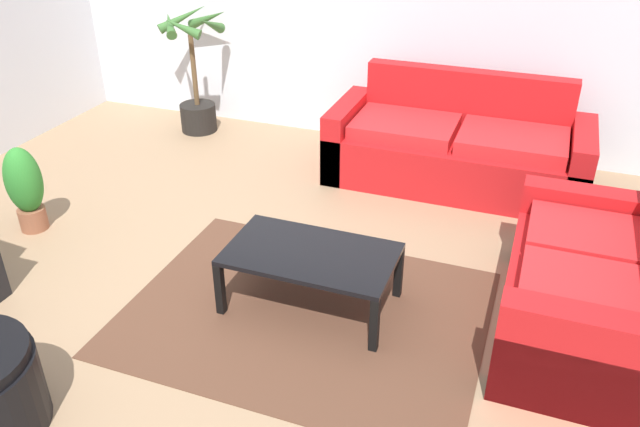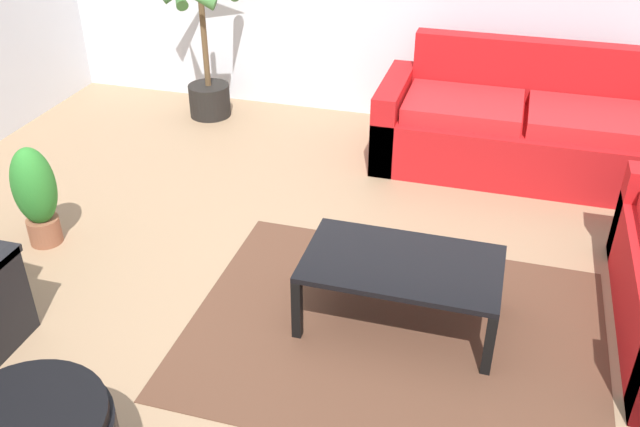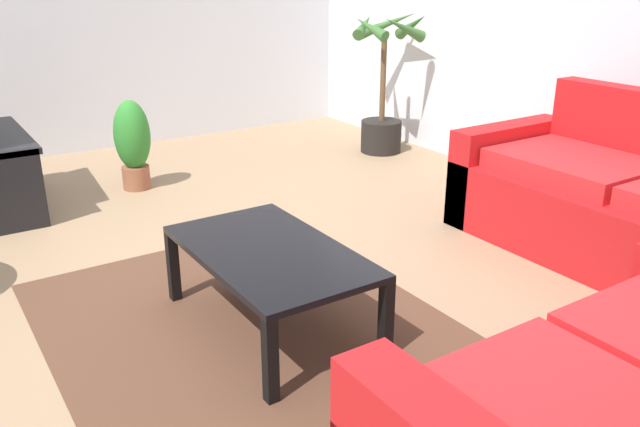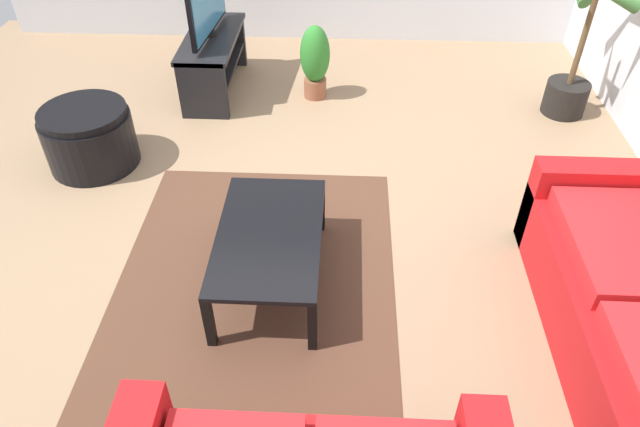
% 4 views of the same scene
% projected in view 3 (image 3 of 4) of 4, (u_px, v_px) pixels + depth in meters
% --- Properties ---
extents(ground_plane, '(6.60, 6.60, 0.00)m').
position_uv_depth(ground_plane, '(176.00, 284.00, 3.45)').
color(ground_plane, '#937556').
extents(wall_back, '(6.00, 0.06, 2.70)m').
position_uv_depth(wall_back, '(572.00, 1.00, 4.50)').
color(wall_back, silver).
rests_on(wall_back, ground).
extents(coffee_table, '(1.04, 0.61, 0.39)m').
position_uv_depth(coffee_table, '(270.00, 258.00, 2.93)').
color(coffee_table, black).
rests_on(coffee_table, ground).
extents(area_rug, '(2.20, 1.70, 0.01)m').
position_uv_depth(area_rug, '(253.00, 331.00, 3.00)').
color(area_rug, '#513323').
rests_on(area_rug, ground).
extents(potted_palm, '(0.72, 0.69, 1.24)m').
position_uv_depth(potted_palm, '(384.00, 96.00, 5.75)').
color(potted_palm, black).
rests_on(potted_palm, ground).
extents(potted_plant_small, '(0.26, 0.26, 0.67)m').
position_uv_depth(potted_plant_small, '(133.00, 142.00, 4.81)').
color(potted_plant_small, brown).
rests_on(potted_plant_small, ground).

